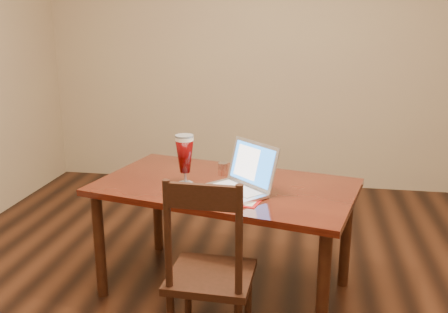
# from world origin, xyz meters

# --- Properties ---
(dining_table) EXTENTS (1.59, 1.11, 0.97)m
(dining_table) POSITION_xyz_m (-0.18, 0.43, 0.61)
(dining_table) COLOR #4F170A
(dining_table) RESTS_ON ground
(dining_chair) EXTENTS (0.41, 0.39, 0.93)m
(dining_chair) POSITION_xyz_m (-0.15, -0.16, 0.44)
(dining_chair) COLOR black
(dining_chair) RESTS_ON ground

